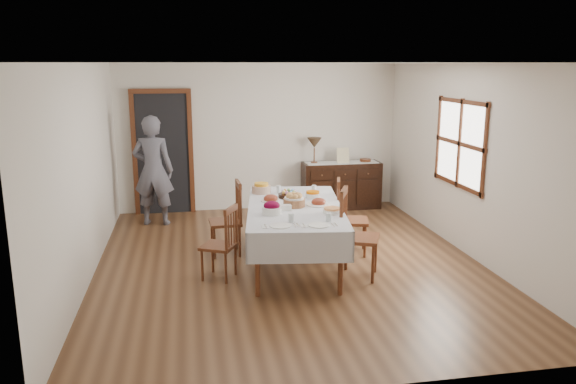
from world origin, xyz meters
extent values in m
plane|color=brown|center=(0.00, 0.00, 0.00)|extent=(6.00, 6.00, 0.00)
cube|color=white|center=(0.00, 0.00, 2.60)|extent=(5.00, 6.00, 0.02)
cube|color=white|center=(0.00, 3.00, 1.30)|extent=(5.00, 0.02, 2.60)
cube|color=white|center=(0.00, -3.00, 1.30)|extent=(5.00, 0.02, 2.60)
cube|color=white|center=(-2.50, 0.00, 1.30)|extent=(0.02, 6.00, 2.60)
cube|color=white|center=(2.50, 0.00, 1.30)|extent=(0.02, 6.00, 2.60)
cube|color=white|center=(2.49, 0.30, 1.50)|extent=(0.02, 1.30, 1.10)
cube|color=#582B17|center=(2.48, 0.30, 1.50)|extent=(0.03, 1.46, 1.26)
cube|color=black|center=(-1.70, 2.96, 1.05)|extent=(0.90, 0.06, 2.10)
cube|color=#582B17|center=(-1.70, 2.94, 1.05)|extent=(1.04, 0.08, 2.18)
cube|color=silver|center=(0.06, -0.08, 0.78)|extent=(1.46, 2.44, 0.04)
cylinder|color=#582B17|center=(-0.55, -1.00, 0.37)|extent=(0.06, 0.06, 0.74)
cylinder|color=#582B17|center=(0.39, -1.13, 0.37)|extent=(0.06, 0.06, 0.74)
cylinder|color=#582B17|center=(-0.27, 0.97, 0.37)|extent=(0.06, 0.06, 0.74)
cylinder|color=#582B17|center=(0.66, 0.84, 0.37)|extent=(0.06, 0.06, 0.74)
cube|color=silver|center=(-0.52, 0.00, 0.63)|extent=(0.34, 2.32, 0.36)
cube|color=silver|center=(0.64, -0.16, 0.63)|extent=(0.34, 2.32, 0.36)
cube|color=silver|center=(-0.10, -1.23, 0.63)|extent=(1.18, 0.18, 0.36)
cube|color=silver|center=(0.22, 1.07, 0.63)|extent=(1.18, 0.18, 0.36)
cube|color=#582B17|center=(-0.95, -0.35, 0.41)|extent=(0.51, 0.51, 0.04)
cylinder|color=#582B17|center=(-1.01, -0.15, 0.20)|extent=(0.03, 0.03, 0.39)
cylinder|color=#582B17|center=(-1.15, -0.42, 0.20)|extent=(0.03, 0.03, 0.39)
cylinder|color=#582B17|center=(-0.74, -0.28, 0.20)|extent=(0.03, 0.03, 0.39)
cylinder|color=#582B17|center=(-0.88, -0.56, 0.20)|extent=(0.03, 0.03, 0.39)
cylinder|color=#582B17|center=(-0.72, -0.28, 0.67)|extent=(0.04, 0.04, 0.51)
cylinder|color=#582B17|center=(-0.86, -0.58, 0.67)|extent=(0.04, 0.04, 0.51)
cube|color=#582B17|center=(-0.79, -0.43, 0.88)|extent=(0.20, 0.34, 0.07)
cylinder|color=#582B17|center=(-0.75, -0.36, 0.65)|extent=(0.02, 0.02, 0.42)
cylinder|color=#582B17|center=(-0.79, -0.43, 0.65)|extent=(0.02, 0.02, 0.42)
cylinder|color=#582B17|center=(-0.83, -0.50, 0.65)|extent=(0.02, 0.02, 0.42)
cube|color=#582B17|center=(-0.80, 0.53, 0.46)|extent=(0.44, 0.44, 0.04)
cylinder|color=#582B17|center=(-0.98, 0.69, 0.22)|extent=(0.04, 0.04, 0.44)
cylinder|color=#582B17|center=(-0.97, 0.35, 0.22)|extent=(0.04, 0.04, 0.44)
cylinder|color=#582B17|center=(-0.64, 0.71, 0.22)|extent=(0.04, 0.04, 0.44)
cylinder|color=#582B17|center=(-0.62, 0.36, 0.22)|extent=(0.04, 0.04, 0.44)
cylinder|color=#582B17|center=(-0.62, 0.72, 0.74)|extent=(0.04, 0.04, 0.57)
cylinder|color=#582B17|center=(-0.60, 0.36, 0.74)|extent=(0.04, 0.04, 0.57)
cube|color=#582B17|center=(-0.61, 0.54, 0.98)|extent=(0.06, 0.41, 0.08)
cylinder|color=#582B17|center=(-0.61, 0.63, 0.72)|extent=(0.02, 0.02, 0.47)
cylinder|color=#582B17|center=(-0.61, 0.54, 0.72)|extent=(0.02, 0.02, 0.47)
cylinder|color=#582B17|center=(-0.61, 0.45, 0.72)|extent=(0.02, 0.02, 0.47)
cube|color=#582B17|center=(0.77, -0.61, 0.49)|extent=(0.61, 0.61, 0.04)
cylinder|color=#582B17|center=(0.87, -0.85, 0.24)|extent=(0.04, 0.04, 0.47)
cylinder|color=#582B17|center=(1.01, -0.51, 0.24)|extent=(0.04, 0.04, 0.47)
cylinder|color=#582B17|center=(0.52, -0.71, 0.24)|extent=(0.04, 0.04, 0.47)
cylinder|color=#582B17|center=(0.67, -0.36, 0.24)|extent=(0.04, 0.04, 0.47)
cylinder|color=#582B17|center=(0.50, -0.71, 0.80)|extent=(0.04, 0.04, 0.62)
cylinder|color=#582B17|center=(0.66, -0.34, 0.80)|extent=(0.04, 0.04, 0.62)
cube|color=#582B17|center=(0.58, -0.53, 1.07)|extent=(0.22, 0.42, 0.09)
cylinder|color=#582B17|center=(0.54, -0.62, 0.78)|extent=(0.02, 0.02, 0.51)
cylinder|color=#582B17|center=(0.58, -0.53, 0.78)|extent=(0.02, 0.02, 0.51)
cylinder|color=#582B17|center=(0.62, -0.44, 0.78)|extent=(0.02, 0.02, 0.51)
cube|color=#582B17|center=(0.93, 0.26, 0.47)|extent=(0.53, 0.53, 0.04)
cylinder|color=#582B17|center=(1.06, 0.05, 0.22)|extent=(0.04, 0.04, 0.45)
cylinder|color=#582B17|center=(1.15, 0.39, 0.22)|extent=(0.04, 0.04, 0.45)
cylinder|color=#582B17|center=(0.72, 0.14, 0.22)|extent=(0.04, 0.04, 0.45)
cylinder|color=#582B17|center=(0.81, 0.48, 0.22)|extent=(0.04, 0.04, 0.45)
cylinder|color=#582B17|center=(0.69, 0.13, 0.76)|extent=(0.04, 0.04, 0.58)
cylinder|color=#582B17|center=(0.79, 0.49, 0.76)|extent=(0.04, 0.04, 0.58)
cube|color=#582B17|center=(0.74, 0.31, 1.00)|extent=(0.15, 0.41, 0.08)
cylinder|color=#582B17|center=(0.72, 0.22, 0.73)|extent=(0.02, 0.02, 0.48)
cylinder|color=#582B17|center=(0.74, 0.31, 0.73)|extent=(0.02, 0.02, 0.48)
cylinder|color=#582B17|center=(0.77, 0.40, 0.73)|extent=(0.02, 0.02, 0.48)
cube|color=black|center=(1.45, 2.72, 0.42)|extent=(1.41, 0.47, 0.85)
cube|color=black|center=(1.03, 2.48, 0.68)|extent=(0.39, 0.02, 0.17)
sphere|color=brown|center=(1.03, 2.46, 0.68)|extent=(0.03, 0.03, 0.03)
cube|color=black|center=(1.45, 2.48, 0.68)|extent=(0.39, 0.02, 0.17)
sphere|color=brown|center=(1.45, 2.46, 0.68)|extent=(0.03, 0.03, 0.03)
cube|color=black|center=(1.87, 2.48, 0.68)|extent=(0.39, 0.02, 0.17)
sphere|color=brown|center=(1.87, 2.46, 0.68)|extent=(0.03, 0.03, 0.03)
imported|color=#5A5964|center=(-1.84, 2.24, 0.96)|extent=(0.66, 0.49, 1.92)
cylinder|color=brown|center=(0.04, -0.10, 0.85)|extent=(0.28, 0.28, 0.10)
cylinder|color=white|center=(0.04, -0.10, 0.91)|extent=(0.25, 0.25, 0.02)
sphere|color=#C18849|center=(0.11, -0.10, 0.94)|extent=(0.08, 0.08, 0.08)
sphere|color=#C18849|center=(0.09, -0.05, 0.94)|extent=(0.08, 0.08, 0.08)
sphere|color=#C18849|center=(0.04, -0.03, 0.94)|extent=(0.08, 0.08, 0.08)
sphere|color=#C18849|center=(-0.01, -0.05, 0.94)|extent=(0.08, 0.08, 0.08)
sphere|color=#C18849|center=(-0.03, -0.10, 0.94)|extent=(0.08, 0.08, 0.08)
sphere|color=#C18849|center=(-0.01, -0.15, 0.94)|extent=(0.08, 0.08, 0.08)
sphere|color=#C18849|center=(0.04, -0.17, 0.94)|extent=(0.08, 0.08, 0.08)
sphere|color=#C18849|center=(0.09, -0.15, 0.94)|extent=(0.08, 0.08, 0.08)
cylinder|color=black|center=(0.06, 0.39, 0.83)|extent=(0.29, 0.29, 0.05)
ellipsoid|color=pink|center=(0.14, 0.39, 0.88)|extent=(0.05, 0.05, 0.06)
ellipsoid|color=#77C0F9|center=(0.12, 0.44, 0.88)|extent=(0.05, 0.05, 0.06)
ellipsoid|color=#8AC263|center=(0.08, 0.47, 0.88)|extent=(0.05, 0.05, 0.06)
ellipsoid|color=#EA9B41|center=(0.02, 0.46, 0.88)|extent=(0.05, 0.05, 0.06)
ellipsoid|color=#C29EE7|center=(-0.01, 0.42, 0.88)|extent=(0.05, 0.05, 0.06)
ellipsoid|color=#FFD962|center=(-0.01, 0.36, 0.88)|extent=(0.05, 0.05, 0.06)
ellipsoid|color=pink|center=(0.02, 0.32, 0.88)|extent=(0.05, 0.05, 0.06)
ellipsoid|color=#77C0F9|center=(0.08, 0.31, 0.88)|extent=(0.05, 0.05, 0.06)
ellipsoid|color=#8AC263|center=(0.12, 0.34, 0.88)|extent=(0.05, 0.05, 0.06)
cylinder|color=white|center=(-0.21, 0.22, 0.81)|extent=(0.26, 0.26, 0.02)
ellipsoid|color=maroon|center=(-0.21, 0.22, 0.84)|extent=(0.19, 0.16, 0.11)
cylinder|color=white|center=(0.37, -0.09, 0.81)|extent=(0.32, 0.32, 0.02)
ellipsoid|color=maroon|center=(0.37, -0.09, 0.84)|extent=(0.19, 0.16, 0.11)
cylinder|color=white|center=(-0.29, -0.41, 0.85)|extent=(0.24, 0.24, 0.08)
ellipsoid|color=#5B0020|center=(-0.29, -0.41, 0.91)|extent=(0.20, 0.17, 0.11)
cylinder|color=white|center=(0.38, 0.32, 0.84)|extent=(0.20, 0.20, 0.06)
cylinder|color=orange|center=(0.38, 0.32, 0.88)|extent=(0.18, 0.18, 0.03)
cylinder|color=tan|center=(-0.27, 0.73, 0.86)|extent=(0.27, 0.27, 0.11)
cylinder|color=gold|center=(-0.27, 0.73, 0.93)|extent=(0.20, 0.20, 0.04)
cylinder|color=white|center=(0.44, -0.51, 0.83)|extent=(0.22, 0.22, 0.05)
cylinder|color=#E9924F|center=(0.44, -0.51, 0.86)|extent=(0.20, 0.20, 0.02)
cube|color=white|center=(-0.10, -0.28, 0.84)|extent=(0.15, 0.11, 0.07)
cylinder|color=white|center=(-0.28, -0.95, 0.81)|extent=(0.25, 0.25, 0.01)
cube|color=white|center=(-0.45, -0.95, 0.81)|extent=(0.10, 0.13, 0.01)
cube|color=white|center=(-0.45, -0.95, 0.81)|extent=(0.04, 0.16, 0.01)
cube|color=white|center=(-0.12, -0.95, 0.81)|extent=(0.04, 0.18, 0.01)
cube|color=white|center=(-0.08, -0.95, 0.81)|extent=(0.04, 0.14, 0.01)
cylinder|color=silver|center=(-0.13, -0.80, 0.85)|extent=(0.07, 0.07, 0.10)
cylinder|color=white|center=(0.16, -1.01, 0.81)|extent=(0.25, 0.25, 0.01)
cube|color=white|center=(-0.01, -1.01, 0.81)|extent=(0.10, 0.13, 0.01)
cube|color=white|center=(-0.01, -1.01, 0.81)|extent=(0.04, 0.16, 0.01)
cube|color=white|center=(0.32, -1.01, 0.81)|extent=(0.04, 0.18, 0.01)
cube|color=white|center=(0.36, -1.01, 0.81)|extent=(0.04, 0.14, 0.01)
cylinder|color=silver|center=(0.31, -0.86, 0.85)|extent=(0.07, 0.07, 0.10)
cylinder|color=silver|center=(-0.03, 0.67, 0.86)|extent=(0.06, 0.06, 0.11)
cylinder|color=silver|center=(0.48, 0.69, 0.85)|extent=(0.06, 0.06, 0.09)
cube|color=white|center=(1.45, 2.70, 0.85)|extent=(1.30, 0.35, 0.01)
cylinder|color=brown|center=(0.95, 2.74, 0.86)|extent=(0.12, 0.12, 0.03)
cylinder|color=brown|center=(0.95, 2.74, 1.00)|extent=(0.02, 0.02, 0.25)
cone|color=#473523|center=(0.95, 2.74, 1.22)|extent=(0.26, 0.26, 0.18)
cube|color=beige|center=(1.45, 2.64, 0.99)|extent=(0.22, 0.08, 0.28)
cylinder|color=#582B17|center=(1.89, 2.70, 0.88)|extent=(0.20, 0.20, 0.06)
camera|label=1|loc=(-1.26, -6.94, 2.59)|focal=35.00mm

